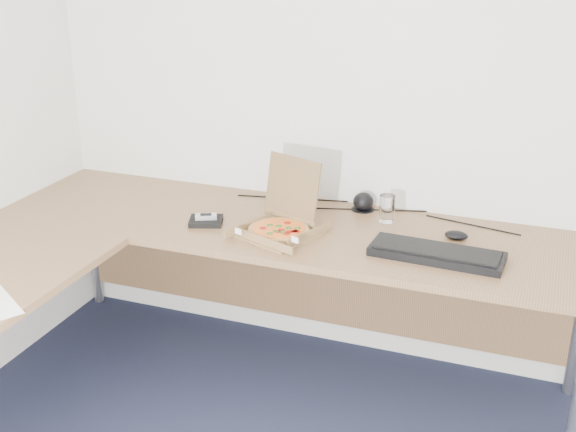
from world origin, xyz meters
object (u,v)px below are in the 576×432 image
at_px(pizza_box, 280,226).
at_px(wallet, 206,221).
at_px(desk, 169,260).
at_px(keyboard, 437,254).
at_px(drinking_glass, 387,208).

relative_size(pizza_box, wallet, 2.35).
height_order(desk, keyboard, keyboard).
relative_size(desk, pizza_box, 7.86).
bearing_deg(desk, wallet, 89.73).
height_order(pizza_box, keyboard, pizza_box).
height_order(drinking_glass, keyboard, drinking_glass).
height_order(desk, drinking_glass, drinking_glass).
distance_m(drinking_glass, keyboard, 0.40).
bearing_deg(wallet, pizza_box, -18.19).
bearing_deg(desk, keyboard, 18.00).
xyz_separation_m(drinking_glass, wallet, (-0.70, -0.29, -0.05)).
distance_m(keyboard, wallet, 0.97).
bearing_deg(wallet, desk, -109.99).
distance_m(pizza_box, wallet, 0.33).
relative_size(keyboard, wallet, 3.67).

